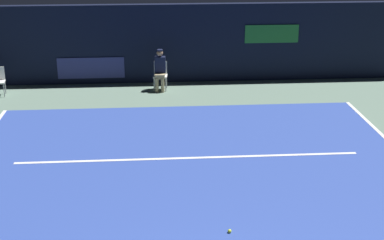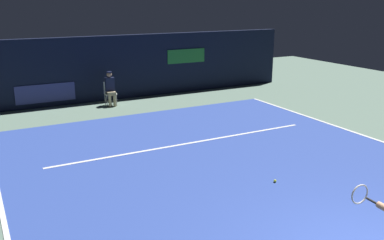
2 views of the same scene
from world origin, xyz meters
TOP-DOWN VIEW (x-y plane):
  - ground_plane at (0.00, 4.76)m, footprint 31.50×31.50m
  - court_surface at (0.00, 4.76)m, footprint 10.21×11.52m
  - line_service at (0.00, 6.78)m, footprint 7.96×0.10m
  - back_wall at (-0.00, 13.27)m, footprint 16.05×0.33m
  - line_judge_on_chair at (-0.54, 12.25)m, footprint 0.47×0.56m
  - tennis_ball at (0.51, 3.49)m, footprint 0.07×0.07m

SIDE VIEW (x-z plane):
  - ground_plane at x=0.00m, z-range 0.00..0.00m
  - court_surface at x=0.00m, z-range 0.00..0.01m
  - line_service at x=0.00m, z-range 0.01..0.02m
  - tennis_ball at x=0.51m, z-range 0.01..0.08m
  - line_judge_on_chair at x=-0.54m, z-range 0.03..1.35m
  - back_wall at x=0.00m, z-range 0.00..2.60m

